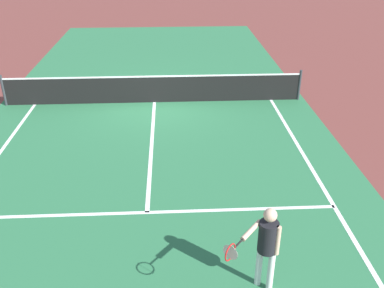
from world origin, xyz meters
TOP-DOWN VIEW (x-y plane):
  - ground_plane at (0.00, 0.00)m, footprint 60.00×60.00m
  - court_surface_inbounds at (0.00, 0.00)m, footprint 10.62×24.40m
  - line_sideline_right at (4.11, -5.95)m, footprint 0.10×11.89m
  - line_service_near at (0.00, -6.40)m, footprint 8.22×0.10m
  - line_center_service at (0.00, -3.20)m, footprint 0.10×6.40m
  - net at (0.00, 0.00)m, footprint 10.23×0.09m
  - player_near at (2.05, -8.63)m, footprint 0.97×0.86m

SIDE VIEW (x-z plane):
  - ground_plane at x=0.00m, z-range 0.00..0.00m
  - court_surface_inbounds at x=0.00m, z-range 0.00..0.00m
  - line_sideline_right at x=4.11m, z-range 0.00..0.01m
  - line_service_near at x=0.00m, z-range 0.00..0.01m
  - line_center_service at x=0.00m, z-range 0.00..0.01m
  - net at x=0.00m, z-range -0.04..1.03m
  - player_near at x=2.05m, z-range 0.19..1.81m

